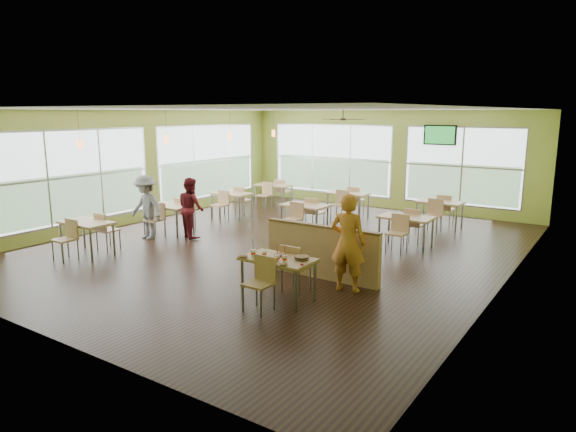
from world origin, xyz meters
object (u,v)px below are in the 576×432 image
Objects in this scene: main_table at (278,265)px; man_plaid at (348,243)px; half_wall_divider at (322,252)px; food_basket at (302,258)px.

man_plaid is (0.73, 1.10, 0.25)m from main_table.
man_plaid reaches higher than half_wall_divider.
man_plaid is at bearing 56.32° from main_table.
main_table is 0.63× the size of half_wall_divider.
half_wall_divider is at bearing 106.01° from food_basket.
food_basket is (0.38, 0.13, 0.15)m from main_table.
main_table is at bearing -90.00° from half_wall_divider.
half_wall_divider reaches higher than main_table.
main_table is 1.34m from man_plaid.
main_table is at bearing -160.91° from food_basket.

